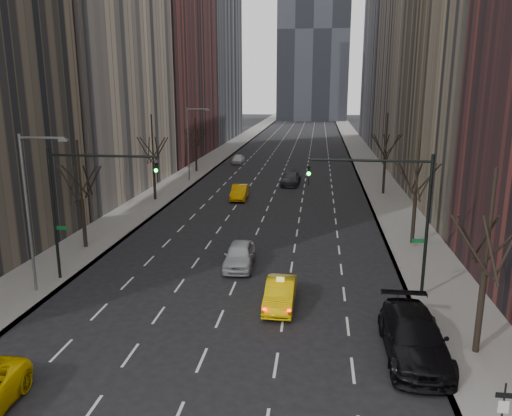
% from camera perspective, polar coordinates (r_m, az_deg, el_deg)
% --- Properties ---
extents(sidewalk_left, '(4.50, 320.00, 0.15)m').
position_cam_1_polar(sidewalk_left, '(87.57, -4.15, 6.13)').
color(sidewalk_left, slate).
rests_on(sidewalk_left, ground).
extents(sidewalk_right, '(4.50, 320.00, 0.15)m').
position_cam_1_polar(sidewalk_right, '(86.22, 12.12, 5.74)').
color(sidewalk_right, slate).
rests_on(sidewalk_right, ground).
extents(bld_left_far, '(14.00, 28.00, 44.00)m').
position_cam_1_polar(bld_left_far, '(85.90, -11.45, 20.42)').
color(bld_left_far, brown).
rests_on(bld_left_far, ground).
extents(tree_lw_b, '(3.36, 3.50, 7.82)m').
position_cam_1_polar(tree_lw_b, '(37.96, -19.28, 0.94)').
color(tree_lw_b, black).
rests_on(tree_lw_b, ground).
extents(tree_lw_c, '(3.36, 3.50, 8.74)m').
position_cam_1_polar(tree_lw_c, '(52.46, -11.64, 5.14)').
color(tree_lw_c, black).
rests_on(tree_lw_c, ground).
extents(tree_lw_d, '(3.36, 3.50, 7.36)m').
position_cam_1_polar(tree_lw_d, '(69.66, -6.89, 7.00)').
color(tree_lw_d, black).
rests_on(tree_lw_d, ground).
extents(tree_rw_a, '(3.36, 3.50, 8.28)m').
position_cam_1_polar(tree_rw_a, '(23.62, 24.65, -6.72)').
color(tree_rw_a, black).
rests_on(tree_rw_a, ground).
extents(tree_rw_b, '(3.36, 3.50, 7.82)m').
position_cam_1_polar(tree_rw_b, '(38.63, 17.76, 1.27)').
color(tree_rw_b, black).
rests_on(tree_rw_b, ground).
extents(tree_rw_c, '(3.36, 3.50, 8.74)m').
position_cam_1_polar(tree_rw_c, '(56.10, 14.54, 5.53)').
color(tree_rw_c, black).
rests_on(tree_rw_c, ground).
extents(traffic_mast_left, '(6.69, 0.39, 8.00)m').
position_cam_1_polar(traffic_mast_left, '(31.08, -19.58, 1.55)').
color(traffic_mast_left, black).
rests_on(traffic_mast_left, ground).
extents(traffic_mast_right, '(6.69, 0.39, 8.00)m').
position_cam_1_polar(traffic_mast_right, '(28.13, 15.80, 0.61)').
color(traffic_mast_right, black).
rests_on(traffic_mast_right, ground).
extents(streetlight_near, '(2.83, 0.22, 9.00)m').
position_cam_1_polar(streetlight_near, '(30.19, -24.21, 1.04)').
color(streetlight_near, slate).
rests_on(streetlight_near, ground).
extents(streetlight_far, '(2.83, 0.22, 9.00)m').
position_cam_1_polar(streetlight_far, '(62.41, -7.46, 8.10)').
color(streetlight_far, slate).
rests_on(streetlight_far, ground).
extents(taxi_sedan, '(1.59, 4.43, 1.45)m').
position_cam_1_polar(taxi_sedan, '(27.34, 2.78, -9.77)').
color(taxi_sedan, '#E9BA04').
rests_on(taxi_sedan, ground).
extents(silver_sedan_ahead, '(2.13, 4.79, 1.60)m').
position_cam_1_polar(silver_sedan_ahead, '(33.03, -1.91, -5.40)').
color(silver_sedan_ahead, '#AAAEB2').
rests_on(silver_sedan_ahead, ground).
extents(parked_suv_black, '(2.63, 6.43, 1.86)m').
position_cam_1_polar(parked_suv_black, '(23.64, 17.61, -13.85)').
color(parked_suv_black, black).
rests_on(parked_suv_black, ground).
extents(far_taxi, '(1.75, 4.58, 1.49)m').
position_cam_1_polar(far_taxi, '(52.68, -1.89, 1.82)').
color(far_taxi, '#EA9A04').
rests_on(far_taxi, ground).
extents(far_suv_grey, '(2.41, 5.29, 1.50)m').
position_cam_1_polar(far_suv_grey, '(60.63, 3.99, 3.38)').
color(far_suv_grey, '#313136').
rests_on(far_suv_grey, ground).
extents(far_car_white, '(1.67, 4.13, 1.41)m').
position_cam_1_polar(far_car_white, '(77.46, -2.05, 5.63)').
color(far_car_white, white).
rests_on(far_car_white, ground).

